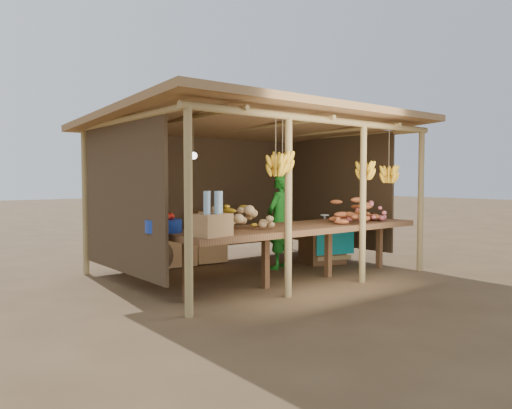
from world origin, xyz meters
TOP-DOWN VIEW (x-y plane):
  - ground at (0.00, 0.00)m, footprint 60.00×60.00m
  - stall_structure at (0.04, -0.10)m, footprint 4.70×3.50m
  - counter at (0.00, -0.95)m, footprint 3.90×1.05m
  - potato_heap at (-1.08, -0.97)m, footprint 1.20×0.85m
  - sweet_potato_heap at (0.95, -1.08)m, footprint 1.19×0.99m
  - onion_heap at (1.11, -1.25)m, footprint 0.90×0.66m
  - banana_pile at (-0.98, -0.77)m, footprint 0.68×0.45m
  - tomato_basin at (-1.90, -0.59)m, footprint 0.44×0.44m
  - bottle_box at (-1.69, -1.30)m, footprint 0.46×0.39m
  - vendor at (0.49, 0.01)m, footprint 0.65×0.54m
  - tarp_crate at (1.42, -0.05)m, footprint 0.86×0.79m
  - carton_stack at (-0.31, 1.20)m, footprint 1.22×0.53m
  - burlap_sacks at (-1.24, 1.20)m, footprint 0.94×0.49m

SIDE VIEW (x-z plane):
  - ground at x=0.00m, z-range 0.00..0.00m
  - burlap_sacks at x=-1.24m, z-range -0.04..0.62m
  - tarp_crate at x=1.42m, z-range -0.08..0.78m
  - carton_stack at x=-0.31m, z-range -0.05..0.83m
  - counter at x=0.00m, z-range 0.34..1.14m
  - vendor at x=0.49m, z-range 0.00..1.55m
  - tomato_basin at x=-1.90m, z-range 0.78..1.01m
  - banana_pile at x=-0.98m, z-range 0.80..1.15m
  - onion_heap at x=1.11m, z-range 0.80..1.16m
  - sweet_potato_heap at x=0.95m, z-range 0.80..1.16m
  - potato_heap at x=-1.08m, z-range 0.80..1.17m
  - bottle_box at x=-1.69m, z-range 0.74..1.25m
  - stall_structure at x=0.04m, z-range 0.69..3.12m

